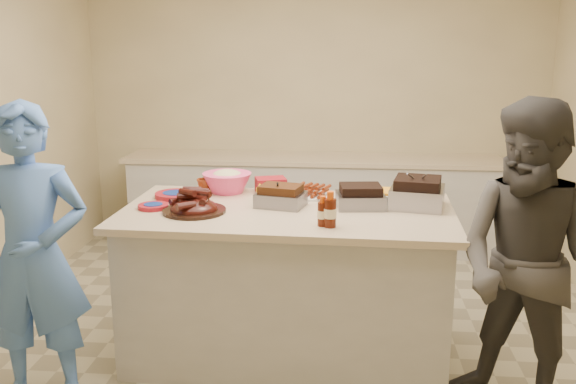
# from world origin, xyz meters

# --- Properties ---
(room) EXTENTS (4.50, 5.00, 2.70)m
(room) POSITION_xyz_m (0.00, 0.00, 0.00)
(room) COLOR #CDBB8A
(room) RESTS_ON ground
(back_counter) EXTENTS (3.60, 0.64, 0.90)m
(back_counter) POSITION_xyz_m (0.00, 2.20, 0.45)
(back_counter) COLOR beige
(back_counter) RESTS_ON ground
(island) EXTENTS (2.09, 1.14, 0.98)m
(island) POSITION_xyz_m (-0.04, -0.02, 0.00)
(island) COLOR beige
(island) RESTS_ON ground
(rib_platter) EXTENTS (0.45, 0.45, 0.16)m
(rib_platter) POSITION_xyz_m (-0.60, -0.13, 0.98)
(rib_platter) COLOR #3A0E09
(rib_platter) RESTS_ON island
(pulled_pork_tray) EXTENTS (0.33, 0.28, 0.09)m
(pulled_pork_tray) POSITION_xyz_m (-0.08, 0.05, 0.98)
(pulled_pork_tray) COLOR #47230F
(pulled_pork_tray) RESTS_ON island
(brisket_tray) EXTENTS (0.32, 0.28, 0.09)m
(brisket_tray) POSITION_xyz_m (0.42, 0.08, 0.98)
(brisket_tray) COLOR black
(brisket_tray) RESTS_ON island
(roasting_pan) EXTENTS (0.38, 0.38, 0.13)m
(roasting_pan) POSITION_xyz_m (0.77, 0.12, 0.98)
(roasting_pan) COLOR gray
(roasting_pan) RESTS_ON island
(coleslaw_bowl) EXTENTS (0.35, 0.35, 0.23)m
(coleslaw_bowl) POSITION_xyz_m (-0.49, 0.39, 0.98)
(coleslaw_bowl) COLOR #FD4585
(coleslaw_bowl) RESTS_ON island
(sausage_plate) EXTENTS (0.37, 0.37, 0.05)m
(sausage_plate) POSITION_xyz_m (0.09, 0.33, 0.98)
(sausage_plate) COLOR silver
(sausage_plate) RESTS_ON island
(mac_cheese_dish) EXTENTS (0.32, 0.24, 0.08)m
(mac_cheese_dish) POSITION_xyz_m (0.67, 0.24, 0.98)
(mac_cheese_dish) COLOR #FFA91B
(mac_cheese_dish) RESTS_ON island
(bbq_bottle_a) EXTENTS (0.07, 0.07, 0.21)m
(bbq_bottle_a) POSITION_xyz_m (0.24, -0.37, 0.98)
(bbq_bottle_a) COLOR #401105
(bbq_bottle_a) RESTS_ON island
(bbq_bottle_b) EXTENTS (0.06, 0.06, 0.17)m
(bbq_bottle_b) POSITION_xyz_m (0.20, -0.35, 0.98)
(bbq_bottle_b) COLOR #401105
(bbq_bottle_b) RESTS_ON island
(mustard_bottle) EXTENTS (0.05, 0.05, 0.13)m
(mustard_bottle) POSITION_xyz_m (-0.23, 0.14, 0.98)
(mustard_bottle) COLOR yellow
(mustard_bottle) RESTS_ON island
(sauce_bowl) EXTENTS (0.14, 0.05, 0.14)m
(sauce_bowl) POSITION_xyz_m (-0.09, 0.26, 0.98)
(sauce_bowl) COLOR silver
(sauce_bowl) RESTS_ON island
(plate_stack_large) EXTENTS (0.28, 0.28, 0.03)m
(plate_stack_large) POSITION_xyz_m (-0.81, 0.22, 0.98)
(plate_stack_large) COLOR maroon
(plate_stack_large) RESTS_ON island
(plate_stack_small) EXTENTS (0.20, 0.20, 0.03)m
(plate_stack_small) POSITION_xyz_m (-0.87, -0.07, 0.98)
(plate_stack_small) COLOR maroon
(plate_stack_small) RESTS_ON island
(plastic_cup) EXTENTS (0.11, 0.10, 0.10)m
(plastic_cup) POSITION_xyz_m (-0.65, 0.38, 0.98)
(plastic_cup) COLOR #883814
(plastic_cup) RESTS_ON island
(basket_stack) EXTENTS (0.24, 0.20, 0.10)m
(basket_stack) POSITION_xyz_m (-0.19, 0.42, 0.98)
(basket_stack) COLOR maroon
(basket_stack) RESTS_ON island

